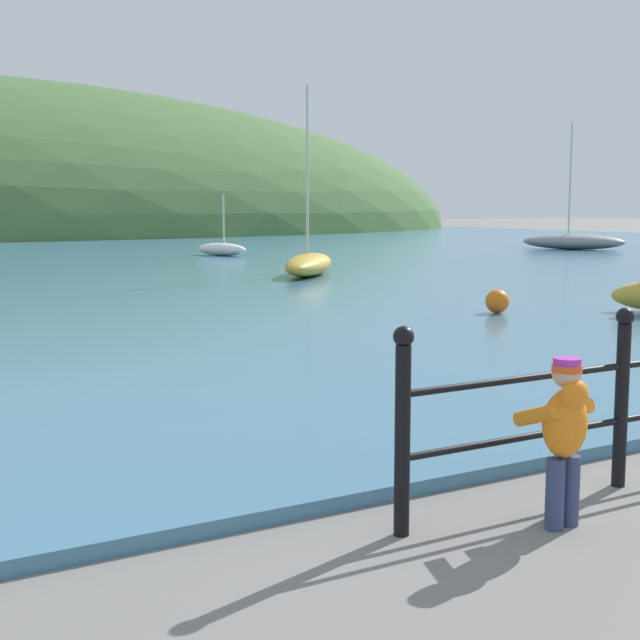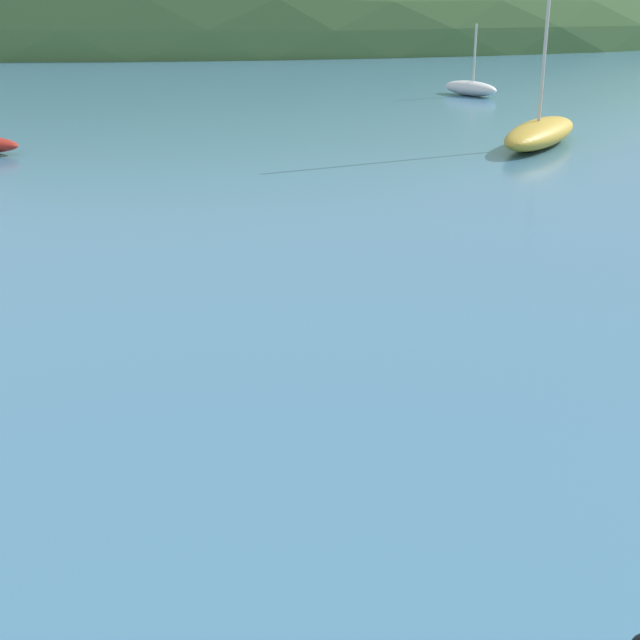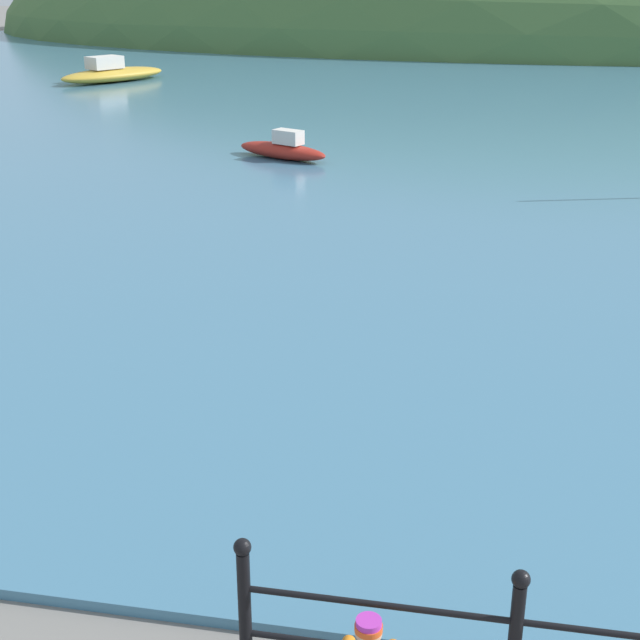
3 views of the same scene
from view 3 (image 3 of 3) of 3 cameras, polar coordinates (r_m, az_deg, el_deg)
The scene contains 4 objects.
water at distance 35.74m, azimuth 18.05°, elevation 13.37°, with size 80.00×60.00×0.10m, color teal.
far_hillside at distance 68.85m, azimuth 14.87°, elevation 17.26°, with size 81.95×45.07×21.55m.
boat_far_right at distance 22.87m, azimuth -2.39°, elevation 10.87°, with size 2.69×1.75×0.74m.
boat_mid_harbor at distance 39.41m, azimuth -13.16°, elevation 15.12°, with size 3.97×4.97×1.05m.
Camera 3 is at (-4.42, -3.16, 4.69)m, focal length 50.00 mm.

